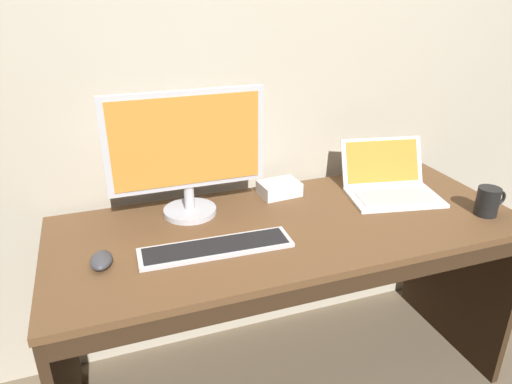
% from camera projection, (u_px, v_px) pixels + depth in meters
% --- Properties ---
extents(ground_plane, '(14.00, 14.00, 0.00)m').
position_uv_depth(ground_plane, '(284.00, 378.00, 1.98)').
color(ground_plane, brown).
extents(desk, '(1.67, 0.68, 0.74)m').
position_uv_depth(desk, '(290.00, 269.00, 1.74)').
color(desk, brown).
rests_on(desk, ground).
extents(laptop_white, '(0.40, 0.37, 0.19)m').
position_uv_depth(laptop_white, '(389.00, 183.00, 1.89)').
color(laptop_white, white).
rests_on(laptop_white, desk).
extents(external_monitor, '(0.56, 0.19, 0.46)m').
position_uv_depth(external_monitor, '(187.00, 152.00, 1.63)').
color(external_monitor, '#B7B7BC').
rests_on(external_monitor, desk).
extents(wired_keyboard, '(0.50, 0.14, 0.02)m').
position_uv_depth(wired_keyboard, '(216.00, 248.00, 1.51)').
color(wired_keyboard, '#BCBCC1').
rests_on(wired_keyboard, desk).
extents(computer_mouse, '(0.08, 0.11, 0.04)m').
position_uv_depth(computer_mouse, '(101.00, 260.00, 1.42)').
color(computer_mouse, '#38383D').
rests_on(computer_mouse, desk).
extents(external_drive_box, '(0.17, 0.13, 0.05)m').
position_uv_depth(external_drive_box, '(279.00, 188.00, 1.89)').
color(external_drive_box, silver).
rests_on(external_drive_box, desk).
extents(coffee_mug, '(0.12, 0.08, 0.11)m').
position_uv_depth(coffee_mug, '(488.00, 201.00, 1.72)').
color(coffee_mug, black).
rests_on(coffee_mug, desk).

